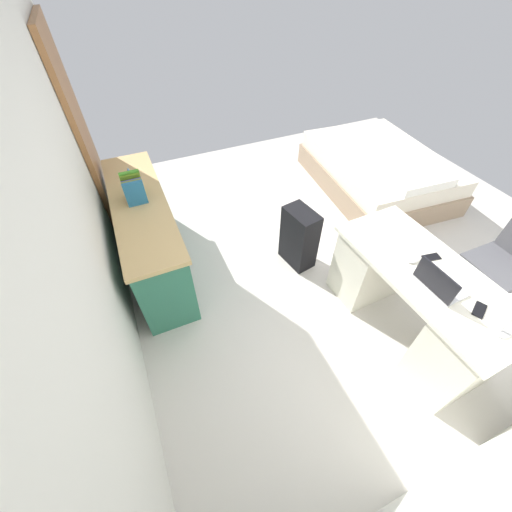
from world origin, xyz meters
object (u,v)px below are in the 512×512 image
cell_phone_near_laptop (479,310)px  cell_phone_by_mouse (431,257)px  office_chair (501,268)px  credenza (149,234)px  laptop (439,283)px  desk (413,300)px  bed (377,171)px  computer_mouse (413,260)px  figurine_small (129,172)px  suitcase_black (299,238)px

cell_phone_near_laptop → cell_phone_by_mouse: same height
office_chair → cell_phone_near_laptop: office_chair is taller
credenza → laptop: (-1.79, -1.74, 0.40)m
office_chair → laptop: bearing=94.0°
desk → cell_phone_near_laptop: cell_phone_near_laptop is taller
office_chair → bed: size_ratio=0.47×
bed → computer_mouse: bearing=144.5°
cell_phone_by_mouse → computer_mouse: bearing=89.1°
laptop → credenza: bearing=44.1°
desk → credenza: (1.66, 1.81, 0.01)m
desk → cell_phone_by_mouse: 0.39m
desk → credenza: 2.46m
computer_mouse → cell_phone_by_mouse: computer_mouse is taller
cell_phone_near_laptop → figurine_small: bearing=10.4°
office_chair → bed: (1.95, -0.28, -0.18)m
bed → cell_phone_by_mouse: 2.16m
laptop → figurine_small: bearing=38.0°
credenza → bed: size_ratio=0.89×
office_chair → cell_phone_near_laptop: bearing=110.2°
laptop → cell_phone_by_mouse: laptop is taller
bed → laptop: 2.46m
desk → cell_phone_near_laptop: 0.53m
desk → office_chair: (-0.06, -0.93, 0.03)m
laptop → cell_phone_by_mouse: bearing=-38.9°
bed → laptop: (-2.02, 1.29, 0.55)m
credenza → cell_phone_by_mouse: bearing=-129.0°
credenza → suitcase_black: (-0.57, -1.37, -0.07)m
suitcase_black → cell_phone_near_laptop: bearing=-171.8°
office_chair → suitcase_black: office_chair is taller
computer_mouse → figurine_small: size_ratio=0.91×
desk → laptop: 0.43m
office_chair → cell_phone_by_mouse: bearing=78.9°
office_chair → cell_phone_by_mouse: 0.90m
office_chair → cell_phone_by_mouse: (0.16, 0.82, 0.33)m
desk → cell_phone_by_mouse: bearing=-47.3°
desk → figurine_small: size_ratio=13.28×
suitcase_black → credenza: bearing=57.7°
bed → suitcase_black: (-0.80, 1.65, 0.08)m
cell_phone_near_laptop → computer_mouse: bearing=-17.3°
desk → cell_phone_by_mouse: size_ratio=10.74×
laptop → cell_phone_near_laptop: laptop is taller
office_chair → credenza: size_ratio=0.52×
laptop → cell_phone_near_laptop: 0.28m
cell_phone_near_laptop → cell_phone_by_mouse: (0.49, -0.07, 0.00)m
laptop → cell_phone_near_laptop: size_ratio=2.33×
desk → computer_mouse: size_ratio=14.61×
computer_mouse → cell_phone_by_mouse: size_ratio=0.74×
cell_phone_by_mouse → figurine_small: size_ratio=1.24×
bed → laptop: bearing=147.5°
suitcase_black → computer_mouse: bearing=-167.3°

